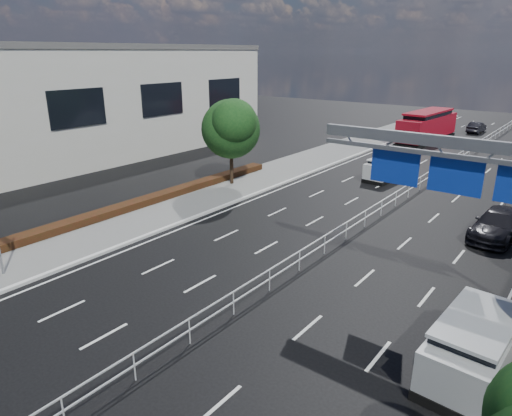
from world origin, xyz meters
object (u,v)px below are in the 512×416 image
Objects in this scene: near_car_dark at (477,127)px; parked_car_dark at (498,224)px; overhead_gantry at (476,172)px; silver_minivan at (475,347)px; red_bus at (427,125)px; near_car_silver at (389,156)px; white_minivan at (385,169)px.

parked_car_dark reaches higher than near_car_dark.
overhead_gantry is 6.35m from silver_minivan.
red_bus is at bearing 113.04° from silver_minivan.
overhead_gantry reaches higher than silver_minivan.
silver_minivan reaches higher than near_car_silver.
white_minivan is 0.98× the size of near_car_silver.
silver_minivan reaches higher than near_car_dark.
parked_car_dark is (-0.24, 8.95, -4.85)m from overhead_gantry.
silver_minivan is (11.55, -20.79, 0.12)m from white_minivan.
overhead_gantry reaches higher than white_minivan.
white_minivan is at bearing 122.16° from silver_minivan.
near_car_silver reaches higher than near_car_dark.
white_minivan is (-10.00, 16.71, -4.73)m from overhead_gantry.
silver_minivan is (13.46, -26.25, 0.26)m from near_car_silver.
white_minivan is 19.15m from red_bus.
near_car_dark is at bearing -98.83° from near_car_silver.
silver_minivan reaches higher than parked_car_dark.
silver_minivan is 0.95× the size of parked_car_dark.
red_bus is 42.25m from silver_minivan.
white_minivan is 0.36× the size of red_bus.
silver_minivan is at bearing -79.21° from parked_car_dark.
near_car_dark is at bearing 105.86° from silver_minivan.
white_minivan is 1.05× the size of near_car_dark.
silver_minivan is at bearing -69.15° from overhead_gantry.
parked_car_dark is (12.61, -26.68, -1.05)m from red_bus.
near_car_silver is (0.94, -13.46, -1.07)m from red_bus.
parked_car_dark is at bearing -61.69° from red_bus.
parked_car_dark is (9.76, -7.76, -0.12)m from white_minivan.
overhead_gantry reaches higher than near_car_dark.
overhead_gantry is 0.87× the size of red_bus.
near_car_silver is 0.83× the size of parked_car_dark.
near_car_silver is (-1.91, 5.46, -0.14)m from white_minivan.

